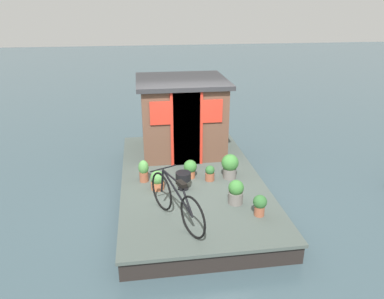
% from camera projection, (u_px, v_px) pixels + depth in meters
% --- Properties ---
extents(ground_plane, '(60.00, 60.00, 0.00)m').
position_uv_depth(ground_plane, '(191.00, 192.00, 8.01)').
color(ground_plane, '#384C54').
extents(houseboat_deck, '(5.30, 2.94, 0.40)m').
position_uv_depth(houseboat_deck, '(191.00, 184.00, 7.93)').
color(houseboat_deck, '#424C47').
rests_on(houseboat_deck, ground_plane).
extents(houseboat_cabin, '(2.01, 2.13, 1.80)m').
position_uv_depth(houseboat_cabin, '(182.00, 115.00, 8.93)').
color(houseboat_cabin, brown).
rests_on(houseboat_cabin, houseboat_deck).
extents(bicycle, '(1.57, 0.79, 0.84)m').
position_uv_depth(bicycle, '(176.00, 201.00, 6.09)').
color(bicycle, black).
rests_on(bicycle, houseboat_deck).
extents(potted_plant_succulent, '(0.19, 0.19, 0.33)m').
position_uv_depth(potted_plant_succulent, '(210.00, 173.00, 7.62)').
color(potted_plant_succulent, '#935138').
rests_on(potted_plant_succulent, houseboat_deck).
extents(potted_plant_mint, '(0.21, 0.21, 0.47)m').
position_uv_depth(potted_plant_mint, '(144.00, 171.00, 7.55)').
color(potted_plant_mint, '#935138').
rests_on(potted_plant_mint, houseboat_deck).
extents(potted_plant_ivy, '(0.28, 0.28, 0.39)m').
position_uv_depth(potted_plant_ivy, '(157.00, 180.00, 7.25)').
color(potted_plant_ivy, '#B2603D').
rests_on(potted_plant_ivy, houseboat_deck).
extents(potted_plant_basil, '(0.29, 0.29, 0.47)m').
position_uv_depth(potted_plant_basil, '(236.00, 192.00, 6.72)').
color(potted_plant_basil, slate).
rests_on(potted_plant_basil, houseboat_deck).
extents(potted_plant_thyme, '(0.36, 0.36, 0.53)m').
position_uv_depth(potted_plant_thyme, '(230.00, 165.00, 7.69)').
color(potted_plant_thyme, slate).
rests_on(potted_plant_thyme, houseboat_deck).
extents(potted_plant_geranium, '(0.24, 0.24, 0.39)m').
position_uv_depth(potted_plant_geranium, '(260.00, 204.00, 6.34)').
color(potted_plant_geranium, '#935138').
rests_on(potted_plant_geranium, houseboat_deck).
extents(potted_plant_lavender, '(0.28, 0.28, 0.40)m').
position_uv_depth(potted_plant_lavender, '(190.00, 168.00, 7.71)').
color(potted_plant_lavender, '#B2603D').
rests_on(potted_plant_lavender, houseboat_deck).
extents(charcoal_grill, '(0.31, 0.31, 0.36)m').
position_uv_depth(charcoal_grill, '(183.00, 177.00, 7.23)').
color(charcoal_grill, black).
rests_on(charcoal_grill, houseboat_deck).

